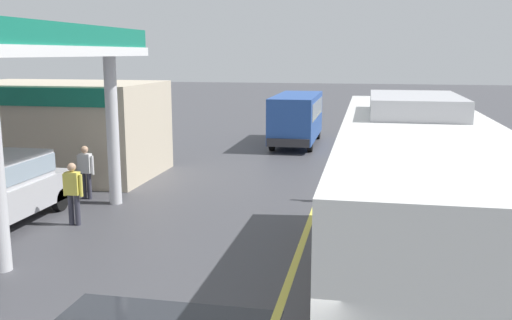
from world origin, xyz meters
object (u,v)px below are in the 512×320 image
at_px(pedestrian_near_pump, 73,190).
at_px(pedestrian_by_shop, 86,169).
at_px(car_at_pump, 3,186).
at_px(coach_bus_main, 414,213).
at_px(minibus_opposing_lane, 297,115).

relative_size(pedestrian_near_pump, pedestrian_by_shop, 1.00).
bearing_deg(car_at_pump, pedestrian_by_shop, 72.75).
xyz_separation_m(coach_bus_main, pedestrian_near_pump, (-8.29, 3.30, -0.79)).
relative_size(coach_bus_main, car_at_pump, 2.63).
relative_size(coach_bus_main, pedestrian_by_shop, 6.65).
xyz_separation_m(coach_bus_main, pedestrian_by_shop, (-9.27, 5.85, -0.79)).
height_order(minibus_opposing_lane, pedestrian_near_pump, minibus_opposing_lane).
distance_m(coach_bus_main, pedestrian_near_pump, 8.95).
bearing_deg(coach_bus_main, pedestrian_near_pump, 158.29).
bearing_deg(minibus_opposing_lane, pedestrian_by_shop, -113.09).
bearing_deg(minibus_opposing_lane, pedestrian_near_pump, -105.74).
bearing_deg(pedestrian_by_shop, car_at_pump, -107.25).
bearing_deg(car_at_pump, pedestrian_near_pump, 7.28).
relative_size(car_at_pump, pedestrian_near_pump, 2.53).
distance_m(coach_bus_main, pedestrian_by_shop, 11.00).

